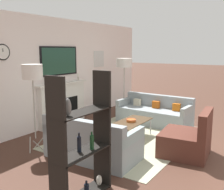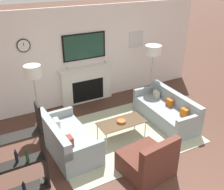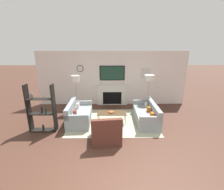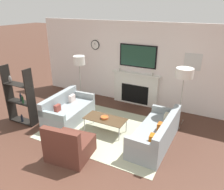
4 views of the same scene
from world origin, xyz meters
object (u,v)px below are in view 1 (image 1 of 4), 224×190
(floor_lamp_left, at_px, (32,73))
(armchair, at_px, (188,141))
(couch_left, at_px, (92,143))
(shelf_unit, at_px, (82,143))
(floor_lamp_right, at_px, (124,63))
(decorative_bowl, at_px, (131,120))
(coffee_table, at_px, (131,123))
(couch_right, at_px, (154,114))

(floor_lamp_left, bearing_deg, armchair, -60.47)
(couch_left, bearing_deg, armchair, -51.16)
(couch_left, relative_size, shelf_unit, 1.01)
(floor_lamp_right, bearing_deg, shelf_unit, -155.79)
(decorative_bowl, bearing_deg, shelf_unit, -165.21)
(armchair, relative_size, coffee_table, 0.87)
(couch_left, height_order, couch_right, couch_left)
(coffee_table, xyz_separation_m, shelf_unit, (-2.37, -0.63, 0.39))
(floor_lamp_left, bearing_deg, decorative_bowl, -37.14)
(couch_right, height_order, coffee_table, couch_right)
(coffee_table, bearing_deg, couch_left, 176.75)
(couch_left, bearing_deg, shelf_unit, -146.99)
(floor_lamp_right, xyz_separation_m, shelf_unit, (-4.04, -1.82, -0.77))
(decorative_bowl, distance_m, shelf_unit, 2.46)
(coffee_table, distance_m, shelf_unit, 2.48)
(decorative_bowl, relative_size, shelf_unit, 0.13)
(couch_left, bearing_deg, floor_lamp_left, 105.33)
(couch_right, bearing_deg, shelf_unit, -169.35)
(armchair, xyz_separation_m, shelf_unit, (-2.18, 0.67, 0.48))
(armchair, bearing_deg, floor_lamp_left, 119.53)
(couch_right, bearing_deg, floor_lamp_right, 74.52)
(decorative_bowl, xyz_separation_m, floor_lamp_left, (-1.58, 1.20, 1.07))
(couch_left, height_order, coffee_table, couch_left)
(shelf_unit, bearing_deg, armchair, -16.96)
(armchair, height_order, coffee_table, armchair)
(couch_left, xyz_separation_m, decorative_bowl, (1.27, -0.08, 0.15))
(couch_right, relative_size, coffee_table, 1.72)
(shelf_unit, bearing_deg, floor_lamp_left, 66.93)
(armchair, bearing_deg, shelf_unit, 163.04)
(couch_left, bearing_deg, decorative_bowl, -3.60)
(armchair, bearing_deg, couch_left, 128.84)
(decorative_bowl, xyz_separation_m, floor_lamp_right, (1.69, 1.20, 1.11))
(couch_right, height_order, armchair, armchair)
(couch_right, distance_m, floor_lamp_right, 1.71)
(decorative_bowl, relative_size, floor_lamp_right, 0.13)
(couch_left, relative_size, armchair, 1.73)
(armchair, bearing_deg, coffee_table, 81.79)
(couch_right, distance_m, decorative_bowl, 1.39)
(couch_right, bearing_deg, couch_left, -179.99)
(couch_left, height_order, floor_lamp_right, floor_lamp_right)
(couch_left, xyz_separation_m, floor_lamp_left, (-0.31, 1.12, 1.21))
(coffee_table, relative_size, decorative_bowl, 5.25)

